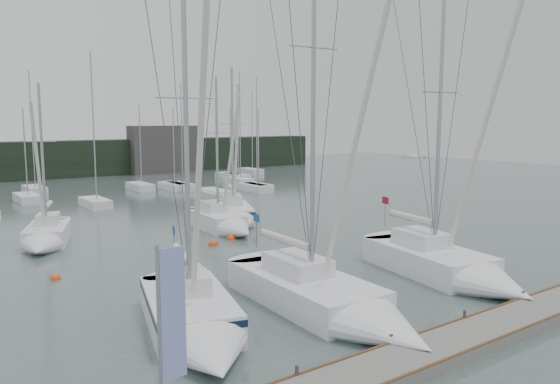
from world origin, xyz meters
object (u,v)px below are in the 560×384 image
(sailboat_mid_c, at_px, (225,224))
(dock_banner, at_px, (168,325))
(sailboat_mid_b, at_px, (45,239))
(buoy_b, at_px, (231,239))
(sailboat_near_right, at_px, (457,271))
(sailboat_mid_d, at_px, (235,216))
(buoy_c, at_px, (55,279))
(buoy_a, at_px, (173,264))
(sailboat_near_left, at_px, (197,325))
(buoy_d, at_px, (213,245))
(sailboat_near_center, at_px, (340,306))

(sailboat_mid_c, distance_m, dock_banner, 25.91)
(sailboat_mid_b, height_order, buoy_b, sailboat_mid_b)
(sailboat_near_right, height_order, sailboat_mid_d, sailboat_near_right)
(buoy_c, bearing_deg, buoy_a, -6.62)
(sailboat_near_left, relative_size, sailboat_mid_d, 1.15)
(sailboat_mid_d, height_order, buoy_c, sailboat_mid_d)
(sailboat_mid_c, relative_size, sailboat_mid_d, 0.91)
(sailboat_near_left, xyz_separation_m, buoy_d, (7.82, 13.04, -0.62))
(buoy_c, height_order, buoy_d, buoy_d)
(sailboat_mid_c, xyz_separation_m, sailboat_mid_d, (2.05, 1.99, 0.05))
(sailboat_near_left, bearing_deg, sailboat_mid_b, 109.13)
(sailboat_mid_b, relative_size, buoy_b, 18.22)
(sailboat_near_center, bearing_deg, dock_banner, -152.38)
(sailboat_mid_d, distance_m, buoy_d, 6.90)
(sailboat_near_right, distance_m, sailboat_mid_d, 19.13)
(sailboat_mid_c, bearing_deg, sailboat_near_center, -101.87)
(sailboat_mid_b, xyz_separation_m, buoy_d, (8.81, -5.47, -0.55))
(dock_banner, bearing_deg, sailboat_mid_d, 54.65)
(sailboat_near_left, xyz_separation_m, sailboat_near_right, (13.50, -0.99, -0.01))
(sailboat_near_right, bearing_deg, sailboat_mid_c, 110.35)
(sailboat_near_left, height_order, buoy_b, sailboat_near_left)
(sailboat_near_left, distance_m, buoy_d, 15.22)
(sailboat_near_left, xyz_separation_m, buoy_a, (3.83, 10.34, -0.62))
(sailboat_near_right, distance_m, sailboat_mid_b, 24.29)
(sailboat_near_left, bearing_deg, sailboat_mid_d, 71.53)
(buoy_d, bearing_deg, sailboat_mid_b, 148.18)
(buoy_d, bearing_deg, sailboat_near_left, -120.95)
(sailboat_near_right, bearing_deg, buoy_d, 122.18)
(buoy_a, bearing_deg, sailboat_mid_c, 41.25)
(dock_banner, bearing_deg, sailboat_near_left, 56.47)
(buoy_c, height_order, dock_banner, dock_banner)
(sailboat_mid_b, xyz_separation_m, buoy_c, (-1.18, -7.48, -0.55))
(dock_banner, bearing_deg, sailboat_near_center, 23.26)
(dock_banner, height_order, buoy_d, dock_banner)
(sailboat_mid_d, height_order, buoy_d, sailboat_mid_d)
(dock_banner, bearing_deg, sailboat_near_right, 13.73)
(buoy_c, xyz_separation_m, dock_banner, (-1.35, -16.61, 3.17))
(buoy_b, bearing_deg, sailboat_near_left, -124.75)
(buoy_b, xyz_separation_m, dock_banner, (-13.12, -19.43, 3.17))
(sailboat_near_right, bearing_deg, sailboat_near_center, -166.63)
(sailboat_near_left, bearing_deg, sailboat_mid_c, 73.20)
(sailboat_mid_b, height_order, buoy_d, sailboat_mid_b)
(sailboat_near_right, xyz_separation_m, sailboat_mid_c, (-3.08, 17.11, -0.03))
(sailboat_near_right, relative_size, buoy_d, 24.21)
(sailboat_mid_c, distance_m, sailboat_mid_d, 2.86)
(sailboat_near_center, bearing_deg, buoy_d, 83.97)
(sailboat_mid_d, xyz_separation_m, buoy_a, (-8.64, -7.77, -0.62))
(sailboat_mid_b, xyz_separation_m, sailboat_mid_d, (13.46, -0.40, 0.08))
(sailboat_near_right, distance_m, sailboat_mid_c, 17.39)
(sailboat_near_center, xyz_separation_m, buoy_d, (2.31, 14.49, -0.59))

